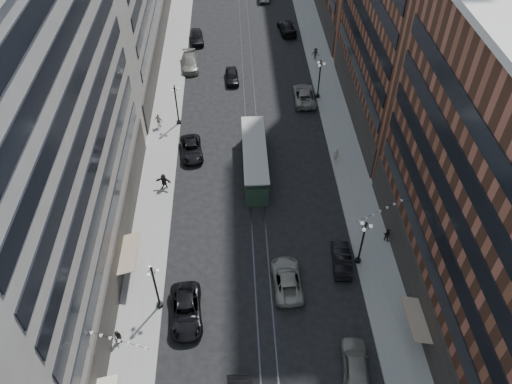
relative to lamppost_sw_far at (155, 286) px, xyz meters
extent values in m
plane|color=black|center=(9.20, 32.00, -3.10)|extent=(220.00, 220.00, 0.00)
cube|color=gray|center=(-1.80, 42.00, -3.02)|extent=(4.00, 180.00, 0.15)
cube|color=gray|center=(20.20, 42.00, -3.02)|extent=(4.00, 180.00, 0.15)
cube|color=#2D2D33|center=(8.50, 42.00, -3.09)|extent=(0.12, 180.00, 0.02)
cube|color=#2D2D33|center=(9.90, 42.00, -3.09)|extent=(0.12, 180.00, 0.02)
cube|color=#9E998C|center=(-7.80, 5.00, 10.90)|extent=(8.00, 36.00, 28.00)
cube|color=brown|center=(26.20, 0.00, 8.90)|extent=(8.00, 30.00, 24.00)
cylinder|color=black|center=(0.00, 0.00, -2.80)|extent=(0.56, 0.56, 0.30)
cylinder|color=black|center=(0.00, 0.00, -0.35)|extent=(0.18, 0.18, 5.20)
sphere|color=black|center=(0.00, 0.00, 2.45)|extent=(0.24, 0.24, 0.24)
sphere|color=white|center=(0.45, 0.00, 2.05)|extent=(0.36, 0.36, 0.36)
sphere|color=white|center=(-0.22, 0.39, 2.05)|extent=(0.36, 0.36, 0.36)
sphere|color=white|center=(-0.22, -0.39, 2.05)|extent=(0.36, 0.36, 0.36)
cylinder|color=black|center=(0.00, 27.00, -2.80)|extent=(0.56, 0.56, 0.30)
cylinder|color=black|center=(0.00, 27.00, -0.35)|extent=(0.18, 0.18, 5.20)
sphere|color=black|center=(0.00, 27.00, 2.45)|extent=(0.24, 0.24, 0.24)
sphere|color=white|center=(0.45, 27.00, 2.05)|extent=(0.36, 0.36, 0.36)
sphere|color=white|center=(-0.22, 27.39, 2.05)|extent=(0.36, 0.36, 0.36)
sphere|color=white|center=(-0.22, 26.61, 2.05)|extent=(0.36, 0.36, 0.36)
cylinder|color=black|center=(18.40, 4.00, -2.80)|extent=(0.56, 0.56, 0.30)
cylinder|color=black|center=(18.40, 4.00, -0.35)|extent=(0.18, 0.18, 5.20)
sphere|color=black|center=(18.40, 4.00, 2.45)|extent=(0.24, 0.24, 0.24)
sphere|color=white|center=(18.85, 4.00, 2.05)|extent=(0.36, 0.36, 0.36)
sphere|color=white|center=(18.18, 4.39, 2.05)|extent=(0.36, 0.36, 0.36)
sphere|color=white|center=(18.18, 3.61, 2.05)|extent=(0.36, 0.36, 0.36)
cylinder|color=black|center=(18.40, 32.00, -2.80)|extent=(0.56, 0.56, 0.30)
cylinder|color=black|center=(18.40, 32.00, -0.35)|extent=(0.18, 0.18, 5.20)
sphere|color=black|center=(18.40, 32.00, 2.45)|extent=(0.24, 0.24, 0.24)
sphere|color=white|center=(18.85, 32.00, 2.05)|extent=(0.36, 0.36, 0.36)
sphere|color=white|center=(18.18, 32.39, 2.05)|extent=(0.36, 0.36, 0.36)
sphere|color=white|center=(18.18, 31.61, 2.05)|extent=(0.36, 0.36, 0.36)
cube|color=#23382A|center=(9.20, 17.69, -1.84)|extent=(2.42, 11.62, 2.52)
cube|color=gray|center=(9.20, 17.69, -0.29)|extent=(1.55, 10.65, 0.58)
cube|color=gray|center=(9.20, 17.69, 0.10)|extent=(2.61, 11.82, 0.15)
cylinder|color=black|center=(9.20, 13.33, -2.76)|extent=(2.23, 0.68, 0.68)
cylinder|color=black|center=(9.20, 22.04, -2.76)|extent=(2.23, 0.68, 0.68)
imported|color=black|center=(2.40, -1.09, -2.29)|extent=(3.13, 6.01, 1.62)
imported|color=slate|center=(16.00, -6.76, -2.21)|extent=(2.63, 5.39, 1.77)
imported|color=black|center=(-3.03, -3.38, -2.19)|extent=(0.83, 0.62, 1.52)
imported|color=black|center=(1.91, 20.92, -2.36)|extent=(3.11, 5.54, 1.46)
imported|color=slate|center=(0.80, 40.81, -2.28)|extent=(2.80, 5.84, 1.64)
imported|color=black|center=(1.54, 48.65, -2.27)|extent=(2.47, 5.06, 1.66)
imported|color=black|center=(16.74, 3.84, -2.34)|extent=(1.97, 4.71, 1.52)
imported|color=slate|center=(16.47, 31.49, -2.26)|extent=(2.92, 6.09, 1.68)
imported|color=black|center=(16.00, 51.12, -2.24)|extent=(3.10, 6.15, 1.71)
imported|color=black|center=(6.90, 36.86, -2.34)|extent=(2.00, 4.51, 1.51)
imported|color=black|center=(-0.82, 15.19, -2.01)|extent=(1.80, 0.86, 1.87)
imported|color=#B1A993|center=(-2.36, 26.31, -2.00)|extent=(1.22, 0.89, 1.90)
imported|color=black|center=(21.68, 6.54, -2.19)|extent=(0.83, 0.77, 1.52)
imported|color=#A89F8B|center=(18.70, 18.87, -2.06)|extent=(0.75, 0.62, 1.78)
imported|color=black|center=(19.42, 42.13, -2.07)|extent=(1.22, 0.78, 1.75)
imported|color=gray|center=(11.40, 1.79, -2.32)|extent=(2.77, 5.67, 1.55)
camera|label=1|loc=(7.26, -24.90, 34.93)|focal=35.00mm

